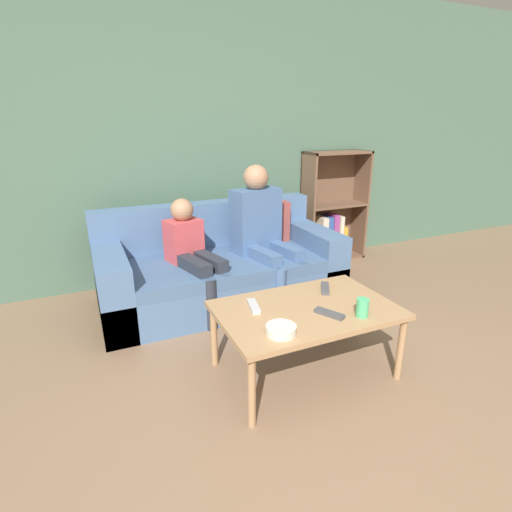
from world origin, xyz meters
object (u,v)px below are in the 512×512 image
person_adult (261,225)px  tv_remote_0 (325,288)px  couch (220,269)px  coffee_table (306,314)px  snack_bowl (281,330)px  bookshelf (329,219)px  tv_remote_1 (254,306)px  person_child (193,250)px  tv_remote_2 (329,314)px  cup_near (362,308)px

person_adult → tv_remote_0: (0.01, -0.95, -0.19)m
couch → coffee_table: bearing=-84.8°
couch → snack_bowl: (-0.16, -1.39, 0.19)m
bookshelf → tv_remote_1: bookshelf is taller
bookshelf → person_child: bearing=-159.5°
coffee_table → person_child: size_ratio=1.16×
tv_remote_2 → couch: bearing=70.0°
bookshelf → tv_remote_2: bookshelf is taller
snack_bowl → tv_remote_1: bearing=91.7°
person_child → tv_remote_0: size_ratio=5.16×
couch → person_child: size_ratio=2.19×
bookshelf → tv_remote_0: bookshelf is taller
person_child → tv_remote_2: (0.43, -1.20, -0.06)m
person_adult → tv_remote_1: 1.13m
tv_remote_2 → tv_remote_1: bearing=116.0°
cup_near → tv_remote_1: cup_near is taller
person_child → tv_remote_2: person_child is taller
couch → tv_remote_2: (0.18, -1.32, 0.18)m
couch → person_adult: person_adult is taller
person_adult → bookshelf: bearing=16.9°
coffee_table → tv_remote_0: tv_remote_0 is taller
bookshelf → person_child: 1.77m
tv_remote_0 → tv_remote_1: same height
cup_near → snack_bowl: cup_near is taller
cup_near → tv_remote_1: 0.60m
couch → snack_bowl: size_ratio=12.27×
bookshelf → cup_near: bearing=-119.3°
tv_remote_0 → tv_remote_2: 0.34m
couch → cup_near: 1.46m
person_adult → person_child: (-0.59, -0.05, -0.13)m
person_adult → cup_near: 1.34m
couch → tv_remote_1: bearing=-98.9°
bookshelf → cup_near: size_ratio=10.92×
person_child → couch: bearing=10.4°
person_child → snack_bowl: 1.27m
coffee_table → snack_bowl: size_ratio=6.48×
bookshelf → person_adult: bearing=-151.7°
couch → bookshelf: size_ratio=1.69×
bookshelf → tv_remote_1: bearing=-135.0°
tv_remote_0 → snack_bowl: size_ratio=1.08×
coffee_table → cup_near: cup_near is taller
person_adult → snack_bowl: person_adult is taller
coffee_table → person_child: 1.13m
bookshelf → tv_remote_1: 2.22m
cup_near → snack_bowl: (-0.49, 0.02, -0.03)m
person_child → cup_near: bearing=-80.3°
couch → person_adult: size_ratio=1.74×
person_adult → couch: bearing=156.0°
cup_near → tv_remote_1: size_ratio=0.59×
tv_remote_1 → snack_bowl: bearing=-76.5°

